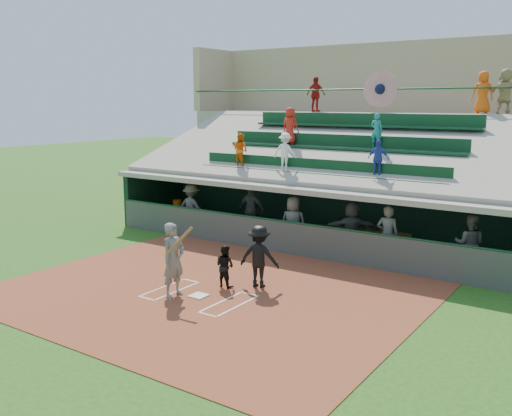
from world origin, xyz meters
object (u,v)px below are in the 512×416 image
Objects in this scene: home_plate at (199,296)px; white_table at (177,216)px; catcher at (225,266)px; batter_at_plate at (174,260)px; water_cooler at (177,204)px.

white_table is at bearing 135.38° from home_plate.
catcher reaches higher than white_table.
white_table is (-6.05, 6.85, -0.65)m from batter_at_plate.
water_cooler is at bearing 131.30° from batter_at_plate.
home_plate is 1.20× the size of water_cooler.
home_plate is 1.17m from batter_at_plate.
water_cooler reaches higher than white_table.
water_cooler reaches higher than home_plate.
batter_at_plate reaches higher than water_cooler.
white_table is at bearing 160.79° from water_cooler.
home_plate is 9.27m from water_cooler.
white_table is (-6.68, 5.46, -0.24)m from catcher.
white_table is at bearing -35.98° from catcher.
white_table is at bearing 131.45° from batter_at_plate.
home_plate is 0.22× the size of batter_at_plate.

